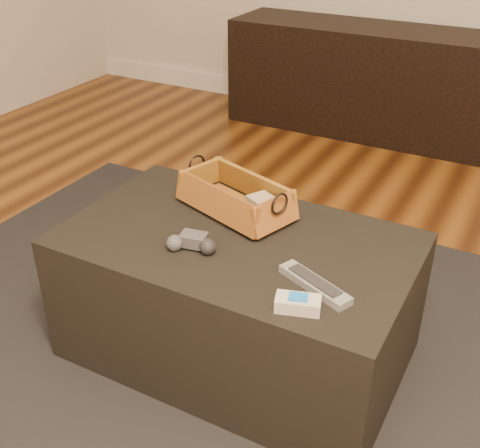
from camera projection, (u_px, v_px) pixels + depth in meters
The scene contains 10 objects.
baseboard at pixel (436, 120), 3.61m from camera, with size 5.00×0.04×0.12m, color white.
media_cabinet at pixel (363, 80), 3.49m from camera, with size 1.54×0.45×0.61m, color black.
area_rug at pixel (230, 360), 1.89m from camera, with size 2.60×2.00×0.01m, color black.
ottoman at pixel (237, 297), 1.82m from camera, with size 1.00×0.60×0.42m, color black.
tv_remote at pixel (228, 204), 1.84m from camera, with size 0.19×0.04×0.02m, color black.
cloth_bundle at pixel (265, 207), 1.79m from camera, with size 0.10×0.07×0.06m, color tan.
wicker_basket at pixel (236, 198), 1.83m from camera, with size 0.40×0.29×0.13m.
game_controller at pixel (192, 243), 1.65m from camera, with size 0.15×0.10×0.05m.
silver_remote at pixel (315, 284), 1.50m from camera, with size 0.22×0.13×0.03m.
cream_gadget at pixel (298, 303), 1.42m from camera, with size 0.12×0.08×0.04m.
Camera 1 is at (0.61, -0.85, 1.32)m, focal length 45.00 mm.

